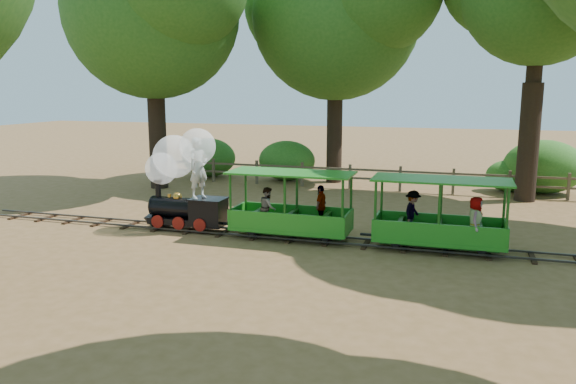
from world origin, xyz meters
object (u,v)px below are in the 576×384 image
(carriage_front, at_px, (291,212))
(fence, at_px, (375,176))
(carriage_rear, at_px, (439,222))
(locomotive, at_px, (181,172))

(carriage_front, height_order, fence, carriage_front)
(carriage_front, xyz_separation_m, carriage_rear, (3.82, 0.02, 0.01))
(locomotive, relative_size, carriage_rear, 0.90)
(carriage_front, distance_m, fence, 8.08)
(carriage_front, distance_m, carriage_rear, 3.82)
(fence, bearing_deg, locomotive, -118.51)
(locomotive, bearing_deg, carriage_front, -1.43)
(carriage_front, relative_size, carriage_rear, 1.00)
(carriage_rear, distance_m, fence, 8.48)
(locomotive, distance_m, carriage_rear, 7.17)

